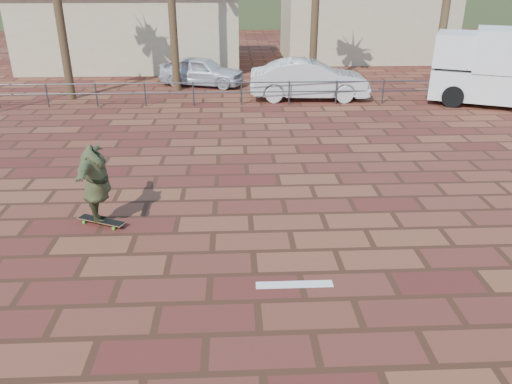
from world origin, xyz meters
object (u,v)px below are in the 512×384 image
skateboarder (96,183)px  car_silver (202,71)px  longboard (101,221)px  car_white (309,80)px  campervan (511,66)px

skateboarder → car_silver: size_ratio=0.53×
longboard → skateboarder: skateboarder is taller
car_silver → longboard: bearing=-168.1°
skateboarder → car_white: skateboarder is taller
skateboarder → campervan: (14.39, 10.15, 0.61)m
car_silver → car_white: size_ratio=0.80×
skateboarder → campervan: size_ratio=0.34×
car_silver → car_white: (4.83, -3.00, 0.14)m
campervan → longboard: bearing=-120.0°
longboard → car_silver: car_silver is taller
car_white → campervan: bearing=-97.5°
campervan → skateboarder: bearing=-120.0°
skateboarder → car_white: (6.32, 11.67, -0.16)m
car_white → car_silver: bearing=61.3°
campervan → car_white: size_ratio=1.25×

